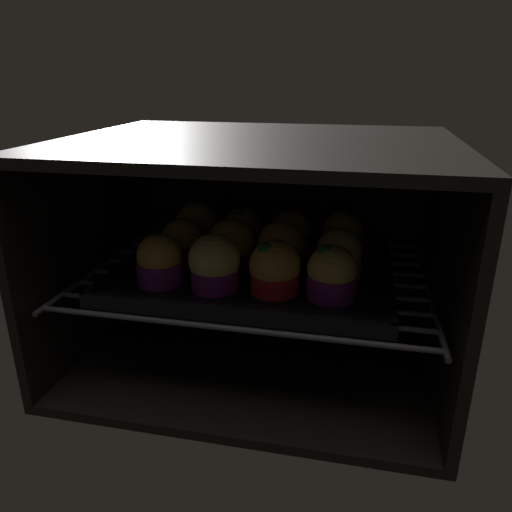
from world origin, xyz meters
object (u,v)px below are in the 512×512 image
at_px(muffin_row2_col0, 197,226).
at_px(muffin_row1_col0, 183,243).
at_px(muffin_row0_col2, 275,269).
at_px(muffin_row1_col2, 281,248).
at_px(baking_tray, 256,271).
at_px(muffin_row2_col1, 243,231).
at_px(muffin_row0_col1, 214,264).
at_px(muffin_row2_col2, 291,234).
at_px(muffin_row1_col1, 231,246).
at_px(muffin_row1_col3, 339,255).
at_px(muffin_row0_col0, 160,261).
at_px(muffin_row2_col3, 342,236).
at_px(muffin_row0_col3, 332,274).

bearing_deg(muffin_row2_col0, muffin_row1_col0, -87.54).
xyz_separation_m(muffin_row0_col2, muffin_row1_col2, (-0.00, 0.08, 0.00)).
xyz_separation_m(baking_tray, muffin_row2_col1, (-0.04, 0.08, 0.04)).
bearing_deg(muffin_row0_col2, muffin_row2_col0, 135.70).
height_order(muffin_row1_col2, muffin_row2_col1, muffin_row1_col2).
bearing_deg(muffin_row0_col1, muffin_row2_col2, 63.73).
relative_size(muffin_row0_col1, muffin_row2_col0, 0.99).
bearing_deg(muffin_row1_col1, muffin_row1_col3, -0.68).
distance_m(muffin_row2_col0, muffin_row2_col1, 0.09).
relative_size(baking_tray, muffin_row0_col0, 5.50).
distance_m(muffin_row0_col2, muffin_row2_col1, 0.19).
height_order(muffin_row0_col0, muffin_row0_col1, muffin_row0_col1).
bearing_deg(muffin_row2_col2, muffin_row0_col0, -135.07).
height_order(muffin_row0_col1, muffin_row1_col3, muffin_row0_col1).
xyz_separation_m(muffin_row1_col0, muffin_row2_col0, (-0.00, 0.08, 0.00)).
bearing_deg(muffin_row2_col3, baking_tray, -145.92).
relative_size(muffin_row0_col2, muffin_row1_col0, 1.02).
bearing_deg(muffin_row2_col2, muffin_row0_col2, -89.44).
height_order(muffin_row0_col0, muffin_row2_col0, muffin_row2_col0).
xyz_separation_m(muffin_row1_col0, muffin_row2_col2, (0.17, 0.08, 0.00)).
bearing_deg(muffin_row0_col1, muffin_row0_col3, 2.27).
relative_size(muffin_row0_col0, muffin_row1_col1, 0.97).
bearing_deg(muffin_row2_col1, muffin_row2_col0, 178.24).
bearing_deg(muffin_row1_col0, muffin_row0_col1, -48.24).
xyz_separation_m(muffin_row0_col0, muffin_row1_col3, (0.26, 0.08, -0.00)).
relative_size(muffin_row0_col3, muffin_row1_col2, 0.95).
relative_size(baking_tray, muffin_row2_col1, 5.44).
height_order(muffin_row2_col0, muffin_row2_col2, muffin_row2_col0).
relative_size(baking_tray, muffin_row2_col0, 5.10).
xyz_separation_m(muffin_row0_col0, muffin_row1_col2, (0.17, 0.09, 0.00)).
distance_m(muffin_row1_col1, muffin_row2_col2, 0.12).
bearing_deg(muffin_row2_col0, muffin_row0_col2, -44.30).
xyz_separation_m(muffin_row0_col2, muffin_row1_col0, (-0.17, 0.09, -0.00)).
relative_size(muffin_row1_col2, muffin_row1_col3, 1.08).
bearing_deg(muffin_row0_col3, muffin_row1_col1, 153.81).
xyz_separation_m(muffin_row0_col3, muffin_row2_col0, (-0.25, 0.17, 0.00)).
height_order(muffin_row0_col0, muffin_row0_col3, same).
distance_m(muffin_row0_col1, muffin_row2_col3, 0.25).
xyz_separation_m(muffin_row2_col1, muffin_row2_col2, (0.08, -0.00, -0.00)).
bearing_deg(muffin_row2_col2, muffin_row1_col0, -154.67).
xyz_separation_m(muffin_row0_col2, muffin_row1_col3, (0.09, 0.08, -0.00)).
relative_size(muffin_row0_col0, muffin_row0_col3, 1.00).
distance_m(baking_tray, muffin_row1_col0, 0.13).
bearing_deg(muffin_row0_col0, muffin_row2_col2, 44.93).
distance_m(muffin_row0_col3, muffin_row1_col0, 0.26).
distance_m(muffin_row1_col2, muffin_row2_col1, 0.12).
relative_size(muffin_row0_col2, muffin_row1_col1, 0.97).
bearing_deg(muffin_row2_col2, muffin_row1_col2, -92.13).
relative_size(muffin_row0_col0, muffin_row0_col2, 1.00).
bearing_deg(muffin_row1_col2, muffin_row1_col1, -179.75).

